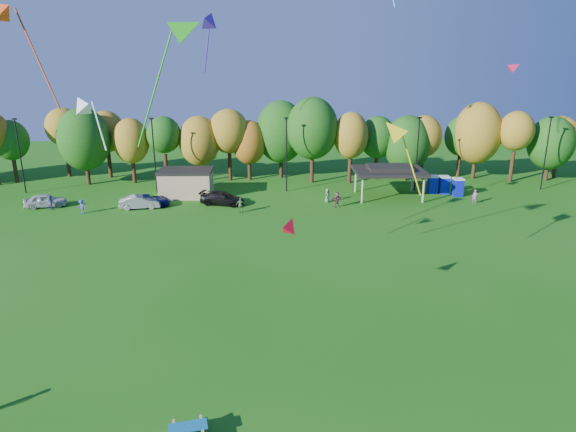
{
  "coord_description": "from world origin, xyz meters",
  "views": [
    {
      "loc": [
        0.53,
        -21.68,
        16.2
      ],
      "look_at": [
        1.27,
        6.0,
        7.48
      ],
      "focal_mm": 32.0,
      "sensor_mm": 36.0,
      "label": 1
    }
  ],
  "objects_px": {
    "car_a": "(45,200)",
    "car_d": "(222,198)",
    "car_c": "(148,201)",
    "porta_potties": "(445,185)",
    "picnic_table": "(188,432)",
    "car_b": "(140,202)"
  },
  "relations": [
    {
      "from": "porta_potties",
      "to": "car_b",
      "type": "bearing_deg",
      "value": -171.75
    },
    {
      "from": "car_a",
      "to": "car_d",
      "type": "height_order",
      "value": "car_a"
    },
    {
      "from": "porta_potties",
      "to": "car_a",
      "type": "relative_size",
      "value": 0.85
    },
    {
      "from": "porta_potties",
      "to": "car_d",
      "type": "xyz_separation_m",
      "value": [
        -26.53,
        -3.87,
        -0.36
      ]
    },
    {
      "from": "picnic_table",
      "to": "car_d",
      "type": "distance_m",
      "value": 37.28
    },
    {
      "from": "car_d",
      "to": "car_c",
      "type": "bearing_deg",
      "value": 108.82
    },
    {
      "from": "car_c",
      "to": "car_a",
      "type": "bearing_deg",
      "value": 75.69
    },
    {
      "from": "porta_potties",
      "to": "car_b",
      "type": "height_order",
      "value": "porta_potties"
    },
    {
      "from": "picnic_table",
      "to": "car_a",
      "type": "xyz_separation_m",
      "value": [
        -21.6,
        36.78,
        0.33
      ]
    },
    {
      "from": "picnic_table",
      "to": "car_c",
      "type": "bearing_deg",
      "value": 92.78
    },
    {
      "from": "porta_potties",
      "to": "car_c",
      "type": "xyz_separation_m",
      "value": [
        -34.71,
        -4.45,
        -0.42
      ]
    },
    {
      "from": "car_c",
      "to": "car_d",
      "type": "xyz_separation_m",
      "value": [
        8.18,
        0.58,
        0.05
      ]
    },
    {
      "from": "picnic_table",
      "to": "car_b",
      "type": "distance_m",
      "value": 37.59
    },
    {
      "from": "picnic_table",
      "to": "car_b",
      "type": "relative_size",
      "value": 0.44
    },
    {
      "from": "car_b",
      "to": "car_c",
      "type": "xyz_separation_m",
      "value": [
        0.73,
        0.69,
        -0.05
      ]
    },
    {
      "from": "picnic_table",
      "to": "car_d",
      "type": "height_order",
      "value": "car_d"
    },
    {
      "from": "picnic_table",
      "to": "car_d",
      "type": "xyz_separation_m",
      "value": [
        -2.04,
        37.23,
        0.31
      ]
    },
    {
      "from": "car_c",
      "to": "car_d",
      "type": "height_order",
      "value": "car_d"
    },
    {
      "from": "porta_potties",
      "to": "car_a",
      "type": "xyz_separation_m",
      "value": [
        -46.08,
        -4.31,
        -0.35
      ]
    },
    {
      "from": "picnic_table",
      "to": "car_c",
      "type": "distance_m",
      "value": 38.04
    },
    {
      "from": "picnic_table",
      "to": "car_a",
      "type": "bearing_deg",
      "value": 107.61
    },
    {
      "from": "car_c",
      "to": "picnic_table",
      "type": "bearing_deg",
      "value": -178.05
    }
  ]
}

